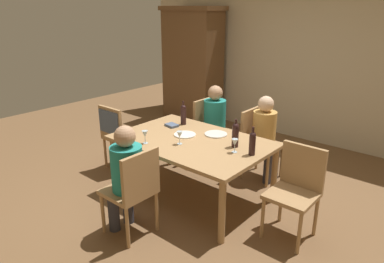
% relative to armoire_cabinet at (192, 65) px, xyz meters
% --- Properties ---
extents(ground_plane, '(10.00, 10.00, 0.00)m').
position_rel_armoire_cabinet_xyz_m(ground_plane, '(1.98, -2.33, -1.10)').
color(ground_plane, brown).
extents(rear_room_partition, '(6.40, 0.12, 2.70)m').
position_rel_armoire_cabinet_xyz_m(rear_room_partition, '(1.98, 0.45, 0.25)').
color(rear_room_partition, beige).
rests_on(rear_room_partition, ground_plane).
extents(armoire_cabinet, '(1.18, 0.62, 2.18)m').
position_rel_armoire_cabinet_xyz_m(armoire_cabinet, '(0.00, 0.00, 0.00)').
color(armoire_cabinet, brown).
rests_on(armoire_cabinet, ground_plane).
extents(dining_table, '(1.76, 1.17, 0.72)m').
position_rel_armoire_cabinet_xyz_m(dining_table, '(1.98, -2.33, -0.44)').
color(dining_table, '#A87F51').
rests_on(dining_table, ground_plane).
extents(chair_far_right, '(0.44, 0.44, 0.92)m').
position_rel_armoire_cabinet_xyz_m(chair_far_right, '(2.29, -1.37, -0.56)').
color(chair_far_right, '#A87F51').
rests_on(chair_far_right, ground_plane).
extents(chair_near, '(0.44, 0.44, 0.92)m').
position_rel_armoire_cabinet_xyz_m(chair_near, '(2.07, -3.30, -0.56)').
color(chair_near, '#A87F51').
rests_on(chair_near, ground_plane).
extents(chair_far_left, '(0.44, 0.44, 0.92)m').
position_rel_armoire_cabinet_xyz_m(chair_far_left, '(1.50, -1.37, -0.56)').
color(chair_far_left, '#A87F51').
rests_on(chair_far_left, ground_plane).
extents(chair_right_end, '(0.44, 0.44, 0.92)m').
position_rel_armoire_cabinet_xyz_m(chair_right_end, '(3.24, -2.25, -0.56)').
color(chair_right_end, '#A87F51').
rests_on(chair_right_end, ground_plane).
extents(chair_left_end, '(0.44, 0.46, 0.92)m').
position_rel_armoire_cabinet_xyz_m(chair_left_end, '(0.72, -2.46, -0.50)').
color(chair_left_end, '#A87F51').
rests_on(chair_left_end, ground_plane).
extents(person_woman_host, '(0.35, 0.30, 1.12)m').
position_rel_armoire_cabinet_xyz_m(person_woman_host, '(2.40, -1.37, -0.45)').
color(person_woman_host, '#33333D').
rests_on(person_woman_host, ground_plane).
extents(person_man_bearded, '(0.36, 0.31, 1.14)m').
position_rel_armoire_cabinet_xyz_m(person_man_bearded, '(1.96, -3.30, -0.44)').
color(person_man_bearded, '#33333D').
rests_on(person_man_bearded, ground_plane).
extents(person_man_guest, '(0.36, 0.31, 1.14)m').
position_rel_armoire_cabinet_xyz_m(person_man_guest, '(1.61, -1.37, -0.44)').
color(person_man_guest, '#33333D').
rests_on(person_man_guest, ground_plane).
extents(wine_bottle_tall_green, '(0.07, 0.07, 0.32)m').
position_rel_armoire_cabinet_xyz_m(wine_bottle_tall_green, '(2.48, -2.19, -0.23)').
color(wine_bottle_tall_green, black).
rests_on(wine_bottle_tall_green, dining_table).
extents(wine_bottle_dark_red, '(0.07, 0.07, 0.31)m').
position_rel_armoire_cabinet_xyz_m(wine_bottle_dark_red, '(1.53, -1.98, -0.23)').
color(wine_bottle_dark_red, black).
rests_on(wine_bottle_dark_red, dining_table).
extents(wine_bottle_short_olive, '(0.07, 0.07, 0.31)m').
position_rel_armoire_cabinet_xyz_m(wine_bottle_short_olive, '(2.74, -2.26, -0.24)').
color(wine_bottle_short_olive, black).
rests_on(wine_bottle_short_olive, dining_table).
extents(wine_glass_near_left, '(0.07, 0.07, 0.15)m').
position_rel_armoire_cabinet_xyz_m(wine_glass_near_left, '(2.56, -2.32, -0.27)').
color(wine_glass_near_left, silver).
rests_on(wine_glass_near_left, dining_table).
extents(wine_glass_centre, '(0.07, 0.07, 0.15)m').
position_rel_armoire_cabinet_xyz_m(wine_glass_centre, '(1.66, -2.76, -0.27)').
color(wine_glass_centre, silver).
rests_on(wine_glass_centre, dining_table).
extents(wine_glass_near_right, '(0.07, 0.07, 0.15)m').
position_rel_armoire_cabinet_xyz_m(wine_glass_near_right, '(1.96, -2.53, -0.27)').
color(wine_glass_near_right, silver).
rests_on(wine_glass_near_right, dining_table).
extents(dinner_plate_host, '(0.26, 0.26, 0.01)m').
position_rel_armoire_cabinet_xyz_m(dinner_plate_host, '(1.82, -2.28, -0.37)').
color(dinner_plate_host, white).
rests_on(dinner_plate_host, dining_table).
extents(dinner_plate_guest_left, '(0.27, 0.27, 0.01)m').
position_rel_armoire_cabinet_xyz_m(dinner_plate_guest_left, '(2.09, -2.02, -0.37)').
color(dinner_plate_guest_left, silver).
rests_on(dinner_plate_guest_left, dining_table).
extents(folded_napkin, '(0.18, 0.14, 0.03)m').
position_rel_armoire_cabinet_xyz_m(folded_napkin, '(1.48, -2.14, -0.36)').
color(folded_napkin, '#4C5B75').
rests_on(folded_napkin, dining_table).
extents(handbag, '(0.30, 0.18, 0.22)m').
position_rel_armoire_cabinet_xyz_m(handbag, '(0.72, -1.98, -0.99)').
color(handbag, brown).
rests_on(handbag, ground_plane).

